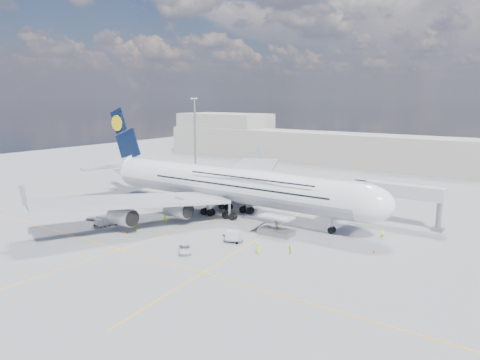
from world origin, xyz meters
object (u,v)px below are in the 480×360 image
Objects in this scene: dolly_nose_far at (233,236)px; crew_wing at (135,227)px; catering_truck_inner at (252,192)px; cone_wing_right_inner at (138,223)px; cone_wing_left_inner at (218,193)px; cone_nose at (374,251)px; airliner at (228,184)px; light_mast at (195,135)px; crew_loader at (289,250)px; dolly_row_c at (103,221)px; crew_tug at (165,219)px; dolly_row_a at (100,222)px; cargo_loader at (276,228)px; dolly_nose_near at (232,235)px; cone_tail at (117,190)px; cone_wing_left_outer at (217,188)px; crew_nose at (382,234)px; crew_van at (258,248)px; jet_bridge at (378,192)px; cone_wing_right_outer at (127,232)px; baggage_tug at (115,220)px; dolly_back at (115,215)px; catering_truck_outer at (261,175)px; dolly_row_b at (94,218)px; service_van at (185,249)px.

dolly_nose_far reaches higher than crew_wing.
catering_truck_inner reaches higher than cone_wing_right_inner.
cone_wing_left_inner reaches higher than cone_wing_right_inner.
dolly_nose_far is 6.16× the size of cone_wing_left_inner.
airliner is at bearing 169.83° from cone_nose.
light_mast reaches higher than crew_loader.
cone_nose is (50.23, 15.76, -0.78)m from dolly_row_c.
airliner is at bearing 61.70° from crew_tug.
dolly_row_a is at bearing -122.96° from airliner.
dolly_nose_near is at bearing -135.98° from cargo_loader.
crew_wing is 3.63× the size of cone_tail.
cargo_loader is 23.30m from crew_tug.
cargo_loader reaches higher than cone_wing_right_inner.
airliner is at bearing 112.02° from dolly_nose_far.
dolly_nose_near is 0.48× the size of catering_truck_inner.
cone_wing_left_inner is 1.18× the size of cone_wing_left_outer.
airliner is 11.90× the size of catering_truck_inner.
dolly_row_c is 5.42× the size of cone_wing_left_inner.
light_mast is at bearing 120.20° from cone_wing_right_inner.
catering_truck_inner reaches higher than dolly_nose_near.
dolly_nose_near is at bearing -140.64° from crew_loader.
crew_nose is 19.77m from crew_loader.
cone_wing_left_outer is (-39.49, 38.72, -0.66)m from crew_van.
crew_loader is at bearing -16.97° from dolly_nose_far.
crew_loader is 50.19m from cone_wing_left_inner.
crew_tug is (-25.54, 4.09, 0.10)m from crew_van.
dolly_row_c is at bearing -154.56° from cargo_loader.
jet_bridge reaches higher than cone_wing_right_outer.
baggage_tug is at bearing -150.78° from crew_tug.
catering_truck_outer reaches higher than dolly_back.
airliner is 23.98× the size of dolly_row_b.
crew_loader is (-9.47, -17.35, -0.22)m from crew_nose.
dolly_nose_near is 10.52m from crew_van.
dolly_back reaches higher than crew_van.
dolly_nose_near is 38.51m from cone_wing_left_inner.
service_van is at bearing -83.06° from catering_truck_inner.
baggage_tug is 1.76× the size of crew_wing.
baggage_tug is 52.61m from crew_nose.
crew_tug is (-30.00, 1.38, 0.23)m from crew_loader.
dolly_back is (23.74, -52.86, -12.20)m from light_mast.
cone_wing_right_inner is at bearing 161.36° from crew_nose.
light_mast reaches higher than dolly_back.
dolly_row_a is 44.04m from cone_wing_left_outer.
crew_van is at bearing -18.87° from cone_tail.
crew_tug is at bearing -169.63° from cone_nose.
catering_truck_inner is at bearing -178.19° from crew_loader.
airliner is at bearing 22.99° from dolly_row_b.
crew_tug is at bearing 159.18° from crew_nose.
airliner is 4.21× the size of jet_bridge.
cone_wing_right_outer is (13.56, -2.59, -0.03)m from dolly_row_b.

